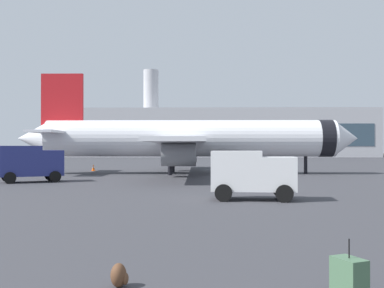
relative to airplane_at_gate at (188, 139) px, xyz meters
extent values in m
cylinder|color=white|center=(0.23, 0.00, 0.04)|extent=(30.03, 4.01, 3.80)
cone|color=white|center=(16.43, 0.12, 0.04)|extent=(2.43, 3.63, 3.61)
cone|color=white|center=(-16.37, -0.12, 0.04)|extent=(3.22, 3.44, 3.42)
cylinder|color=black|center=(14.23, 0.10, 0.04)|extent=(1.43, 3.89, 3.88)
cube|color=white|center=(-0.82, 7.99, -0.26)|extent=(4.91, 16.03, 0.36)
cube|color=white|center=(-0.71, -8.01, -0.26)|extent=(4.91, 16.03, 0.36)
cylinder|color=gray|center=(-0.81, 5.49, -1.56)|extent=(3.22, 2.22, 2.20)
cylinder|color=gray|center=(-0.73, -5.51, -1.56)|extent=(3.22, 2.22, 2.20)
cube|color=red|center=(-13.27, -0.09, 3.64)|extent=(4.40, 0.39, 6.40)
cube|color=white|center=(-13.79, 3.10, 0.64)|extent=(2.64, 6.02, 0.24)
cube|color=white|center=(-13.74, -3.30, 0.64)|extent=(2.64, 6.02, 0.24)
cylinder|color=black|center=(12.23, 0.09, -2.76)|extent=(0.36, 0.36, 1.80)
cylinder|color=black|center=(-1.78, 2.39, -2.76)|extent=(0.44, 0.44, 1.80)
cylinder|color=black|center=(-1.75, -2.41, -2.76)|extent=(0.44, 0.44, 1.80)
cube|color=navy|center=(-10.83, -11.27, -2.14)|extent=(2.51, 2.73, 2.04)
cube|color=#1E232D|center=(-10.20, -10.94, -1.66)|extent=(1.00, 1.79, 0.84)
cube|color=navy|center=(-12.95, -12.39, -1.96)|extent=(3.79, 3.40, 2.40)
cylinder|color=black|center=(-11.26, -10.20, -3.21)|extent=(0.90, 0.61, 0.90)
cylinder|color=black|center=(-10.19, -12.23, -3.21)|extent=(0.90, 0.61, 0.90)
cylinder|color=black|center=(-14.23, -11.77, -3.21)|extent=(0.90, 0.61, 0.90)
cylinder|color=black|center=(-13.16, -13.80, -3.21)|extent=(0.90, 0.61, 0.90)
cube|color=white|center=(5.49, -24.38, -2.27)|extent=(1.93, 2.15, 1.78)
cube|color=#1E232D|center=(6.24, -24.44, -1.85)|extent=(0.24, 1.80, 0.74)
cube|color=white|center=(3.30, -24.18, -2.11)|extent=(2.81, 2.23, 2.10)
cylinder|color=black|center=(5.81, -23.35, -3.21)|extent=(0.92, 0.30, 0.90)
cylinder|color=black|center=(5.62, -25.44, -3.21)|extent=(0.92, 0.30, 0.90)
cylinder|color=black|center=(2.74, -23.08, -3.21)|extent=(0.92, 0.30, 0.90)
cylinder|color=black|center=(2.55, -25.17, -3.21)|extent=(0.92, 0.30, 0.90)
cube|color=#F2590C|center=(8.85, -4.25, -3.64)|extent=(0.44, 0.44, 0.04)
cone|color=#F2590C|center=(8.85, -4.25, -3.25)|extent=(0.36, 0.36, 0.74)
cylinder|color=white|center=(8.85, -4.25, -3.21)|extent=(0.23, 0.23, 0.10)
cube|color=#F2590C|center=(-11.28, 5.52, -3.64)|extent=(0.44, 0.44, 0.04)
cone|color=#F2590C|center=(-11.28, 5.52, -3.24)|extent=(0.36, 0.36, 0.74)
cylinder|color=white|center=(-11.28, 5.52, -3.21)|extent=(0.23, 0.23, 0.10)
cube|color=#F2590C|center=(2.75, -15.11, -3.64)|extent=(0.44, 0.44, 0.04)
cone|color=#F2590C|center=(2.75, -15.11, -3.33)|extent=(0.36, 0.36, 0.58)
cylinder|color=white|center=(2.75, -15.11, -3.30)|extent=(0.23, 0.23, 0.10)
cube|color=#F2590C|center=(-12.69, -3.63, -3.64)|extent=(0.44, 0.44, 0.04)
cone|color=#F2590C|center=(-12.69, -3.63, -3.30)|extent=(0.36, 0.36, 0.63)
cylinder|color=white|center=(-12.69, -3.63, -3.27)|extent=(0.23, 0.23, 0.10)
cube|color=#476B4C|center=(4.21, -40.51, -3.27)|extent=(0.63, 0.75, 0.70)
cylinder|color=black|center=(4.21, -40.51, -2.74)|extent=(0.02, 0.02, 0.36)
ellipsoid|color=brown|center=(-0.21, -39.94, -3.42)|extent=(0.32, 0.40, 0.48)
ellipsoid|color=brown|center=(-0.07, -39.94, -3.49)|extent=(0.12, 0.28, 0.24)
cube|color=#B2B2B7|center=(4.13, 88.90, 3.04)|extent=(90.82, 23.25, 13.40)
cube|color=#334756|center=(4.13, 77.22, 2.37)|extent=(86.28, 0.10, 6.03)
cylinder|color=#B2B2B7|center=(-13.64, 88.90, 15.74)|extent=(4.40, 4.40, 12.00)
camera|label=1|loc=(1.48, -49.39, -0.84)|focal=44.24mm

